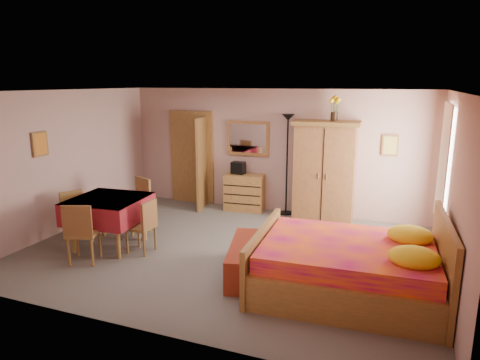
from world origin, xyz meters
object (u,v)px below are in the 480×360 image
at_px(wardrobe, 324,172).
at_px(sunflower_vase, 335,108).
at_px(chest_of_drawers, 244,192).
at_px(wall_mirror, 248,138).
at_px(stereo, 238,168).
at_px(floor_lamp, 287,165).
at_px(chair_east, 141,226).
at_px(bed, 347,252).
at_px(chair_south, 83,232).
at_px(chair_north, 134,206).
at_px(chair_west, 77,218).
at_px(bench, 249,259).
at_px(dining_table, 109,222).

xyz_separation_m(wardrobe, sunflower_vase, (0.14, 0.01, 1.24)).
bearing_deg(chest_of_drawers, wardrobe, -7.51).
bearing_deg(wall_mirror, stereo, -129.75).
distance_m(floor_lamp, chair_east, 3.38).
xyz_separation_m(bed, chair_south, (-3.91, -0.46, -0.07)).
bearing_deg(chest_of_drawers, bed, -54.53).
relative_size(stereo, chair_east, 0.32).
bearing_deg(sunflower_vase, chair_north, -149.32).
height_order(stereo, wardrobe, wardrobe).
bearing_deg(floor_lamp, chair_east, -120.42).
relative_size(floor_lamp, bed, 0.87).
relative_size(chest_of_drawers, chair_north, 0.84).
xyz_separation_m(chair_south, chair_east, (0.60, 0.65, -0.04)).
bearing_deg(chair_west, sunflower_vase, 149.08).
distance_m(wall_mirror, bench, 3.64).
bearing_deg(wardrobe, bench, -103.32).
distance_m(bed, dining_table, 3.96).
height_order(chest_of_drawers, wall_mirror, wall_mirror).
xyz_separation_m(chest_of_drawers, wardrobe, (1.72, -0.08, 0.60)).
height_order(chair_west, chair_east, chair_west).
bearing_deg(chair_north, bench, -176.34).
height_order(dining_table, chair_west, chair_west).
height_order(bed, chair_west, bed).
relative_size(chest_of_drawers, chair_south, 0.87).
bearing_deg(bench, bed, -0.76).
relative_size(sunflower_vase, chair_east, 0.55).
distance_m(chair_west, chair_east, 1.26).
distance_m(chest_of_drawers, sunflower_vase, 2.62).
distance_m(stereo, chair_south, 3.71).
distance_m(bed, chair_east, 3.33).
bearing_deg(stereo, floor_lamp, 2.05).
xyz_separation_m(wall_mirror, floor_lamp, (0.92, -0.15, -0.50)).
bearing_deg(stereo, chair_south, -109.19).
xyz_separation_m(floor_lamp, bed, (1.64, -3.06, -0.50)).
bearing_deg(dining_table, chair_north, 91.96).
height_order(chest_of_drawers, chair_west, chair_west).
xyz_separation_m(wardrobe, chair_south, (-3.08, -3.38, -0.52)).
bearing_deg(sunflower_vase, chair_west, -144.59).
distance_m(chair_south, chair_west, 0.92).
height_order(wardrobe, chair_west, wardrobe).
distance_m(chair_south, chair_east, 0.88).
bearing_deg(bed, wardrobe, 102.90).
bearing_deg(wardrobe, chair_south, -134.97).
distance_m(stereo, chair_west, 3.45).
relative_size(dining_table, chair_east, 1.32).
distance_m(bed, chair_south, 3.94).
relative_size(wardrobe, chair_south, 2.07).
relative_size(chair_north, chair_west, 1.12).
xyz_separation_m(chest_of_drawers, sunflower_vase, (1.85, -0.07, 1.85)).
xyz_separation_m(chair_west, chair_east, (1.26, 0.02, -0.01)).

